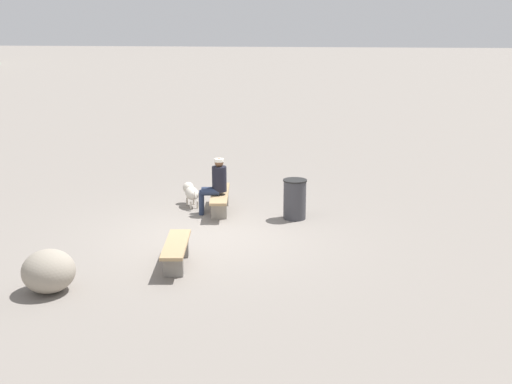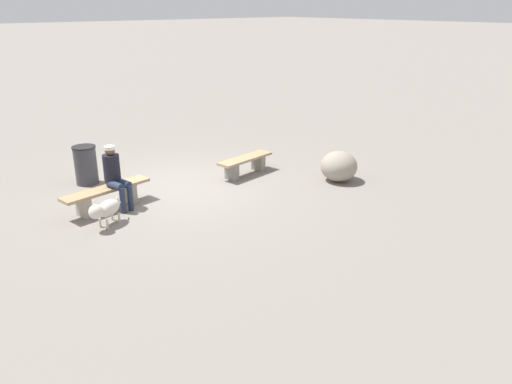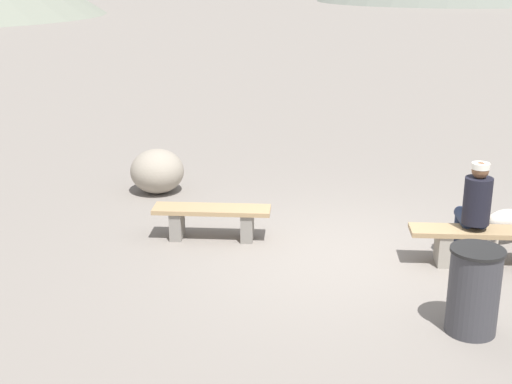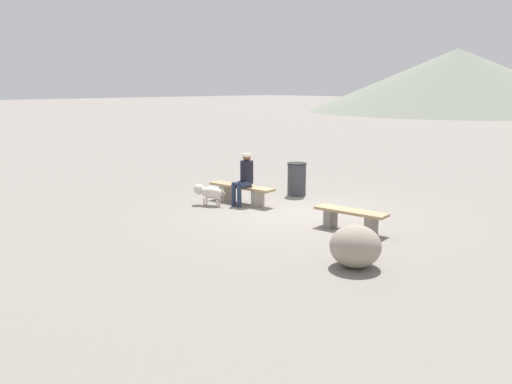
# 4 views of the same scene
# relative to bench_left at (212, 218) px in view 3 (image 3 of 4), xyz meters

# --- Properties ---
(ground) EXTENTS (210.00, 210.00, 0.06)m
(ground) POSITION_rel_bench_left_xyz_m (1.75, -0.26, -0.32)
(ground) COLOR gray
(bench_left) EXTENTS (1.57, 0.59, 0.43)m
(bench_left) POSITION_rel_bench_left_xyz_m (0.00, 0.00, 0.00)
(bench_left) COLOR gray
(bench_left) RESTS_ON ground
(bench_right) EXTENTS (1.89, 0.63, 0.45)m
(bench_right) POSITION_rel_bench_left_xyz_m (3.46, -0.14, 0.02)
(bench_right) COLOR gray
(bench_right) RESTS_ON ground
(seated_person) EXTENTS (0.38, 0.63, 1.28)m
(seated_person) POSITION_rel_bench_left_xyz_m (3.28, -0.08, 0.44)
(seated_person) COLOR black
(seated_person) RESTS_ON ground
(trash_bin) EXTENTS (0.53, 0.53, 0.88)m
(trash_bin) POSITION_rel_bench_left_xyz_m (3.14, -1.87, 0.15)
(trash_bin) COLOR #38383D
(trash_bin) RESTS_ON ground
(boulder) EXTENTS (0.91, 0.91, 0.70)m
(boulder) POSITION_rel_bench_left_xyz_m (-1.37, 1.74, 0.06)
(boulder) COLOR gray
(boulder) RESTS_ON ground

